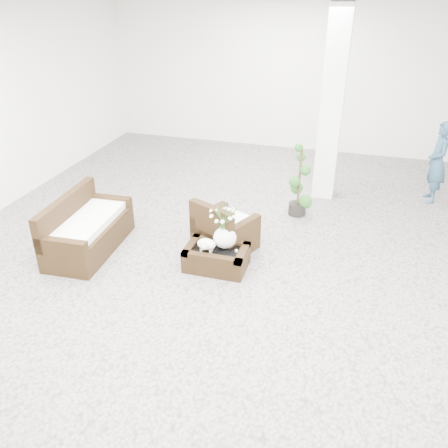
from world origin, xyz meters
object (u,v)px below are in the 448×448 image
(armchair, at_px, (226,224))
(topiary, at_px, (299,181))
(coffee_table, at_px, (216,258))
(loveseat, at_px, (88,225))

(armchair, distance_m, topiary, 1.81)
(armchair, relative_size, topiary, 0.65)
(armchair, bearing_deg, coffee_table, 117.19)
(coffee_table, distance_m, loveseat, 2.10)
(armchair, distance_m, loveseat, 2.15)
(coffee_table, distance_m, topiary, 2.35)
(armchair, xyz_separation_m, topiary, (0.91, 1.55, 0.23))
(armchair, bearing_deg, loveseat, 41.56)
(coffee_table, relative_size, armchair, 1.04)
(armchair, relative_size, loveseat, 0.52)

